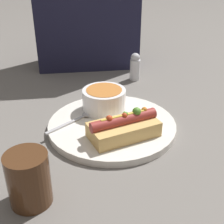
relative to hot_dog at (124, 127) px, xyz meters
name	(u,v)px	position (x,y,z in m)	size (l,w,h in m)	color
ground_plane	(112,129)	(-0.02, 0.06, -0.04)	(4.00, 4.00, 0.00)	slate
dinner_plate	(112,126)	(-0.02, 0.06, -0.03)	(0.28, 0.28, 0.02)	white
hot_dog	(124,127)	(0.00, 0.00, 0.00)	(0.16, 0.11, 0.06)	#DBAD60
soup_bowl	(104,99)	(-0.03, 0.12, 0.01)	(0.10, 0.10, 0.05)	white
spoon	(85,116)	(-0.08, 0.09, -0.02)	(0.12, 0.10, 0.01)	#B7B7BC
drinking_glass	(29,179)	(-0.17, -0.15, 0.01)	(0.07, 0.07, 0.09)	#4C2D19
salt_shaker	(135,67)	(0.09, 0.33, 0.00)	(0.03, 0.03, 0.08)	silver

